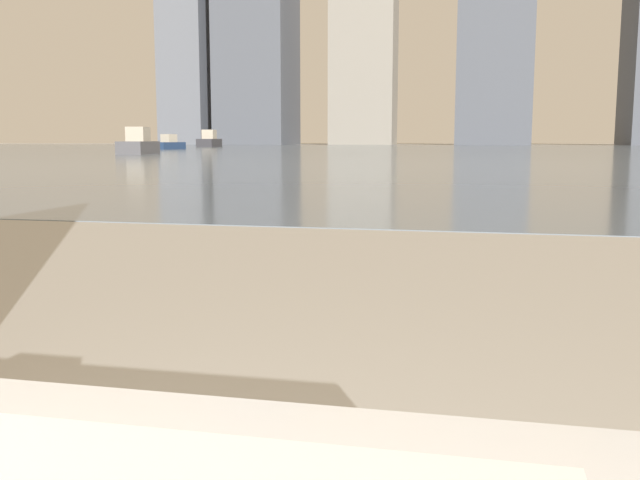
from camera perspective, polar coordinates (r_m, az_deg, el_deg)
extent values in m
cube|color=slate|center=(61.85, 12.19, 7.06)|extent=(180.00, 110.00, 0.01)
cube|color=navy|center=(65.16, -11.97, 7.39)|extent=(1.75, 3.69, 0.62)
cube|color=#B2A893|center=(65.16, -11.99, 7.97)|extent=(1.08, 1.45, 0.71)
cube|color=#2D2D33|center=(85.09, -8.84, 7.69)|extent=(2.50, 5.50, 0.93)
cube|color=#B2A893|center=(85.09, -8.85, 8.36)|extent=(1.57, 2.14, 1.06)
cube|color=#4C4C51|center=(44.39, -14.31, 7.17)|extent=(2.24, 4.49, 0.75)
cube|color=#B2A893|center=(44.39, -14.35, 8.21)|extent=(1.35, 1.78, 0.86)
cube|color=slate|center=(128.96, -10.57, 14.98)|extent=(7.89, 8.98, 33.46)
cube|color=gray|center=(120.16, 3.52, 14.50)|extent=(10.42, 7.54, 28.82)
cube|color=#4C515B|center=(119.48, 13.93, 17.28)|extent=(11.66, 6.61, 41.03)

